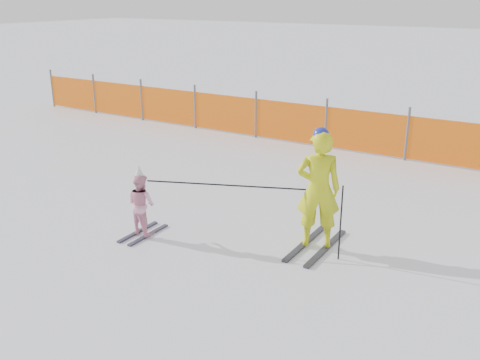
% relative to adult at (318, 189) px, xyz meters
% --- Properties ---
extents(ground, '(120.00, 120.00, 0.00)m').
position_rel_adult_xyz_m(ground, '(-1.11, -0.90, -0.94)').
color(ground, white).
rests_on(ground, ground).
extents(adult, '(0.78, 1.42, 1.88)m').
position_rel_adult_xyz_m(adult, '(0.00, 0.00, 0.00)').
color(adult, black).
rests_on(adult, ground).
extents(child, '(0.52, 0.91, 1.18)m').
position_rel_adult_xyz_m(child, '(-2.55, -1.04, -0.40)').
color(child, black).
rests_on(child, ground).
extents(ski_poles, '(2.90, 0.97, 1.14)m').
position_rel_adult_xyz_m(ski_poles, '(-0.74, -0.42, -0.13)').
color(ski_poles, black).
rests_on(ski_poles, ground).
extents(safety_fence, '(15.86, 0.06, 1.25)m').
position_rel_adult_xyz_m(safety_fence, '(-4.24, 5.24, -0.38)').
color(safety_fence, '#595960').
rests_on(safety_fence, ground).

